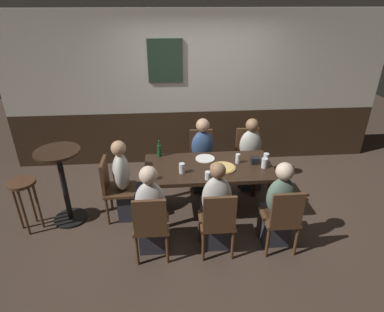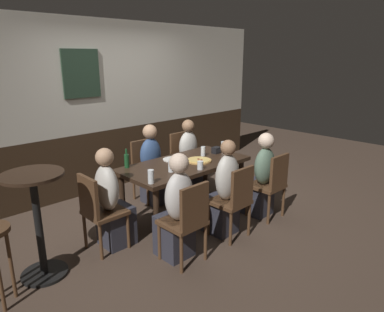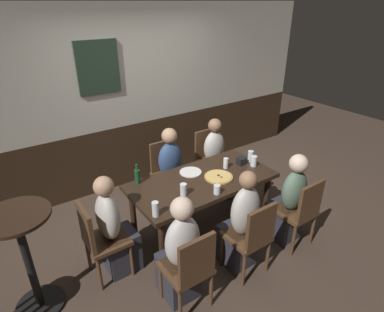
% 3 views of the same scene
% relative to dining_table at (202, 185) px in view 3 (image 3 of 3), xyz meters
% --- Properties ---
extents(ground_plane, '(12.00, 12.00, 0.00)m').
position_rel_dining_table_xyz_m(ground_plane, '(0.00, 0.00, -0.66)').
color(ground_plane, '#423328').
extents(wall_back, '(6.40, 0.13, 2.60)m').
position_rel_dining_table_xyz_m(wall_back, '(-0.00, 1.65, 0.65)').
color(wall_back, '#332316').
rests_on(wall_back, ground_plane).
extents(dining_table, '(1.70, 0.84, 0.74)m').
position_rel_dining_table_xyz_m(dining_table, '(0.00, 0.00, 0.00)').
color(dining_table, black).
rests_on(dining_table, ground_plane).
extents(chair_head_west, '(0.40, 0.40, 0.88)m').
position_rel_dining_table_xyz_m(chair_head_west, '(-1.27, 0.00, -0.16)').
color(chair_head_west, '#513521').
rests_on(chair_head_west, ground_plane).
extents(chair_right_near, '(0.40, 0.40, 0.88)m').
position_rel_dining_table_xyz_m(chair_right_near, '(0.75, -0.84, -0.16)').
color(chair_right_near, '#513521').
rests_on(chair_right_near, ground_plane).
extents(chair_mid_far, '(0.40, 0.40, 0.88)m').
position_rel_dining_table_xyz_m(chair_mid_far, '(0.00, 0.84, -0.16)').
color(chair_mid_far, '#513521').
rests_on(chair_mid_far, ground_plane).
extents(chair_left_near, '(0.40, 0.40, 0.88)m').
position_rel_dining_table_xyz_m(chair_left_near, '(-0.75, -0.84, -0.16)').
color(chair_left_near, '#513521').
rests_on(chair_left_near, ground_plane).
extents(chair_right_far, '(0.40, 0.40, 0.88)m').
position_rel_dining_table_xyz_m(chair_right_far, '(0.75, 0.84, -0.16)').
color(chair_right_far, '#513521').
rests_on(chair_right_far, ground_plane).
extents(chair_mid_near, '(0.40, 0.40, 0.88)m').
position_rel_dining_table_xyz_m(chair_mid_near, '(0.00, -0.84, -0.16)').
color(chair_mid_near, '#513521').
rests_on(chair_mid_near, ground_plane).
extents(person_head_west, '(0.37, 0.34, 1.14)m').
position_rel_dining_table_xyz_m(person_head_west, '(-1.10, 0.00, -0.17)').
color(person_head_west, '#2D2D38').
rests_on(person_head_west, ground_plane).
extents(person_right_near, '(0.34, 0.37, 1.13)m').
position_rel_dining_table_xyz_m(person_right_near, '(0.75, -0.67, -0.18)').
color(person_right_near, '#2D2D38').
rests_on(person_right_near, ground_plane).
extents(person_mid_far, '(0.34, 0.37, 1.14)m').
position_rel_dining_table_xyz_m(person_mid_far, '(-0.00, 0.67, -0.17)').
color(person_mid_far, '#2D2D38').
rests_on(person_mid_far, ground_plane).
extents(person_left_near, '(0.34, 0.37, 1.16)m').
position_rel_dining_table_xyz_m(person_left_near, '(-0.75, -0.67, -0.17)').
color(person_left_near, '#2D2D38').
rests_on(person_left_near, ground_plane).
extents(person_right_far, '(0.34, 0.37, 1.12)m').
position_rel_dining_table_xyz_m(person_right_far, '(0.75, 0.67, -0.18)').
color(person_right_far, '#2D2D38').
rests_on(person_right_far, ground_plane).
extents(person_mid_near, '(0.34, 0.37, 1.16)m').
position_rel_dining_table_xyz_m(person_mid_near, '(0.00, -0.67, -0.17)').
color(person_mid_near, '#2D2D38').
rests_on(person_mid_near, ground_plane).
extents(pizza, '(0.33, 0.33, 0.03)m').
position_rel_dining_table_xyz_m(pizza, '(0.18, -0.08, 0.10)').
color(pizza, tan).
rests_on(pizza, dining_table).
extents(pint_glass_pale, '(0.08, 0.08, 0.13)m').
position_rel_dining_table_xyz_m(pint_glass_pale, '(0.72, -0.10, 0.15)').
color(pint_glass_pale, silver).
rests_on(pint_glass_pale, dining_table).
extents(tumbler_water, '(0.07, 0.07, 0.15)m').
position_rel_dining_table_xyz_m(tumbler_water, '(-0.78, -0.30, 0.15)').
color(tumbler_water, silver).
rests_on(tumbler_water, dining_table).
extents(beer_glass_tall, '(0.07, 0.07, 0.14)m').
position_rel_dining_table_xyz_m(beer_glass_tall, '(-0.36, -0.15, 0.14)').
color(beer_glass_tall, silver).
rests_on(beer_glass_tall, dining_table).
extents(tumbler_short, '(0.06, 0.06, 0.13)m').
position_rel_dining_table_xyz_m(tumbler_short, '(0.40, 0.06, 0.14)').
color(tumbler_short, silver).
rests_on(tumbler_short, dining_table).
extents(pint_glass_amber, '(0.07, 0.07, 0.15)m').
position_rel_dining_table_xyz_m(pint_glass_amber, '(0.77, 0.01, 0.15)').
color(pint_glass_amber, silver).
rests_on(pint_glass_amber, dining_table).
extents(pint_glass_stout, '(0.07, 0.07, 0.10)m').
position_rel_dining_table_xyz_m(pint_glass_stout, '(-0.05, -0.33, 0.13)').
color(pint_glass_stout, silver).
rests_on(pint_glass_stout, dining_table).
extents(beer_bottle_green, '(0.06, 0.06, 0.24)m').
position_rel_dining_table_xyz_m(beer_bottle_green, '(-0.65, 0.35, 0.18)').
color(beer_bottle_green, '#194723').
rests_on(beer_bottle_green, dining_table).
extents(plate_white_large, '(0.26, 0.26, 0.01)m').
position_rel_dining_table_xyz_m(plate_white_large, '(-0.02, 0.21, 0.09)').
color(plate_white_large, white).
rests_on(plate_white_large, dining_table).
extents(condiment_caddy, '(0.11, 0.09, 0.09)m').
position_rel_dining_table_xyz_m(condiment_caddy, '(0.63, 0.02, 0.13)').
color(condiment_caddy, black).
rests_on(condiment_caddy, dining_table).
extents(side_bar_table, '(0.56, 0.56, 1.05)m').
position_rel_dining_table_xyz_m(side_bar_table, '(-1.90, -0.01, -0.04)').
color(side_bar_table, black).
rests_on(side_bar_table, ground_plane).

